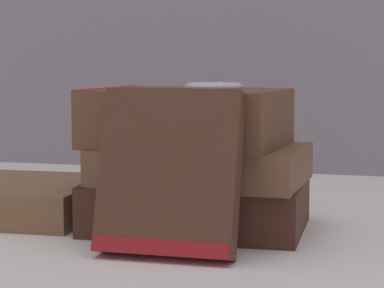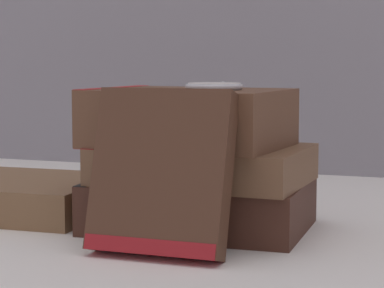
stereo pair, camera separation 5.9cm
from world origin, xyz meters
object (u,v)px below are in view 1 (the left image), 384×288
book_flat_middle (197,164)px  book_flat_top (182,118)px  book_flat_bottom (192,204)px  pocket_watch (214,86)px  book_leaning_front (169,179)px  reading_glasses (208,197)px

book_flat_middle → book_flat_top: size_ratio=1.04×
book_flat_bottom → pocket_watch: 0.11m
book_flat_middle → book_leaning_front: book_leaning_front is taller
book_flat_middle → book_leaning_front: (0.00, -0.10, 0.00)m
book_leaning_front → book_flat_middle: bearing=92.0°
book_flat_top → pocket_watch: 0.04m
book_flat_bottom → reading_glasses: 0.16m
book_flat_middle → book_flat_top: book_flat_top is taller
book_flat_top → reading_glasses: 0.19m
book_flat_bottom → book_flat_middle: bearing=-51.0°
reading_glasses → pocket_watch: bearing=-64.2°
book_flat_middle → reading_glasses: size_ratio=1.97×
book_flat_middle → book_flat_bottom: bearing=132.6°
book_leaning_front → book_flat_top: bearing=99.8°
book_flat_bottom → pocket_watch: (0.02, -0.01, 0.11)m
book_flat_bottom → book_flat_top: 0.08m
book_flat_middle → pocket_watch: 0.07m
book_flat_bottom → reading_glasses: book_flat_bottom is taller
book_flat_bottom → book_leaning_front: 0.11m
book_flat_top → book_leaning_front: size_ratio=1.34×
book_flat_bottom → book_leaning_front: size_ratio=1.49×
book_flat_bottom → book_flat_middle: (0.01, -0.01, 0.04)m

